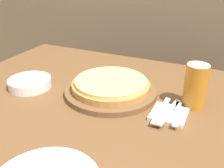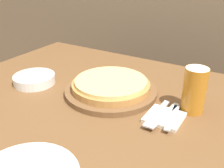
% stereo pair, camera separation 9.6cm
% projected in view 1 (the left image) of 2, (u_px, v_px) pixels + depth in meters
% --- Properties ---
extents(pizza_on_board, '(0.34, 0.34, 0.06)m').
position_uv_depth(pizza_on_board, '(112.00, 88.00, 0.96)').
color(pizza_on_board, brown).
rests_on(pizza_on_board, dining_table).
extents(beer_glass, '(0.07, 0.07, 0.15)m').
position_uv_depth(beer_glass, '(196.00, 84.00, 0.86)').
color(beer_glass, '#B7701E').
rests_on(beer_glass, dining_table).
extents(side_bowl, '(0.16, 0.16, 0.04)m').
position_uv_depth(side_bowl, '(30.00, 83.00, 1.02)').
color(side_bowl, silver).
rests_on(side_bowl, dining_table).
extents(napkin_stack, '(0.11, 0.11, 0.01)m').
position_uv_depth(napkin_stack, '(169.00, 114.00, 0.83)').
color(napkin_stack, silver).
rests_on(napkin_stack, dining_table).
extents(fork, '(0.02, 0.18, 0.00)m').
position_uv_depth(fork, '(161.00, 110.00, 0.84)').
color(fork, silver).
rests_on(fork, napkin_stack).
extents(dinner_knife, '(0.04, 0.18, 0.00)m').
position_uv_depth(dinner_knife, '(169.00, 112.00, 0.83)').
color(dinner_knife, silver).
rests_on(dinner_knife, napkin_stack).
extents(spoon, '(0.04, 0.15, 0.00)m').
position_uv_depth(spoon, '(177.00, 114.00, 0.82)').
color(spoon, silver).
rests_on(spoon, napkin_stack).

